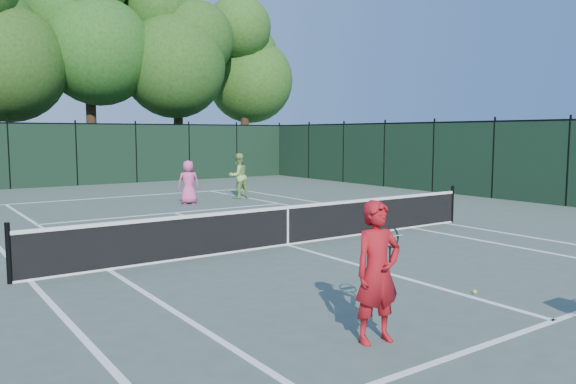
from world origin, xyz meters
TOP-DOWN VIEW (x-y plane):
  - ground at (0.00, 0.00)m, footprint 90.00×90.00m
  - sideline_doubles_left at (-5.49, 0.00)m, footprint 0.10×23.77m
  - sideline_doubles_right at (5.49, 0.00)m, footprint 0.10×23.77m
  - sideline_singles_left at (-4.12, 0.00)m, footprint 0.10×23.77m
  - sideline_singles_right at (4.12, 0.00)m, footprint 0.10×23.77m
  - baseline_far at (0.00, 11.88)m, footprint 10.97×0.10m
  - service_line_near at (0.00, -6.40)m, footprint 8.23×0.10m
  - service_line_far at (0.00, 6.40)m, footprint 8.23×0.10m
  - center_service_line at (0.00, 0.00)m, footprint 0.10×12.80m
  - tennis_net at (0.00, 0.00)m, footprint 11.69×0.09m
  - fence_far at (0.00, 18.00)m, footprint 24.00×0.05m
  - fence_right at (12.00, 0.00)m, footprint 0.05×36.00m
  - tree_3 at (2.00, 22.30)m, footprint 7.00×7.00m
  - tree_4 at (7.00, 21.60)m, footprint 6.20×6.20m
  - tree_5 at (12.00, 22.10)m, footprint 5.80×5.80m
  - coach at (-2.54, -5.55)m, footprint 0.99×0.59m
  - player_pink at (1.40, 8.27)m, footprint 0.89×0.72m
  - player_green at (3.76, 8.74)m, footprint 0.90×0.72m
  - loose_ball_midcourt at (0.20, -4.95)m, footprint 0.07×0.07m

SIDE VIEW (x-z plane):
  - ground at x=0.00m, z-range 0.00..0.00m
  - sideline_doubles_left at x=-5.49m, z-range 0.00..0.01m
  - sideline_doubles_right at x=5.49m, z-range 0.00..0.01m
  - sideline_singles_left at x=-4.12m, z-range 0.00..0.01m
  - sideline_singles_right at x=4.12m, z-range 0.00..0.01m
  - baseline_far at x=0.00m, z-range 0.00..0.01m
  - service_line_near at x=0.00m, z-range 0.00..0.01m
  - service_line_far at x=0.00m, z-range 0.00..0.01m
  - center_service_line at x=0.00m, z-range 0.00..0.01m
  - loose_ball_midcourt at x=0.20m, z-range 0.00..0.07m
  - tennis_net at x=0.00m, z-range -0.05..1.01m
  - player_pink at x=1.40m, z-range 0.00..1.58m
  - coach at x=-2.54m, z-range 0.00..1.76m
  - player_green at x=3.76m, z-range 0.00..1.78m
  - fence_far at x=0.00m, z-range 0.00..3.00m
  - fence_right at x=12.00m, z-range 0.00..3.00m
  - tree_5 at x=12.00m, z-range 1.59..13.82m
  - tree_4 at x=7.00m, z-range 1.66..14.63m
  - tree_3 at x=2.00m, z-range 1.78..16.23m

